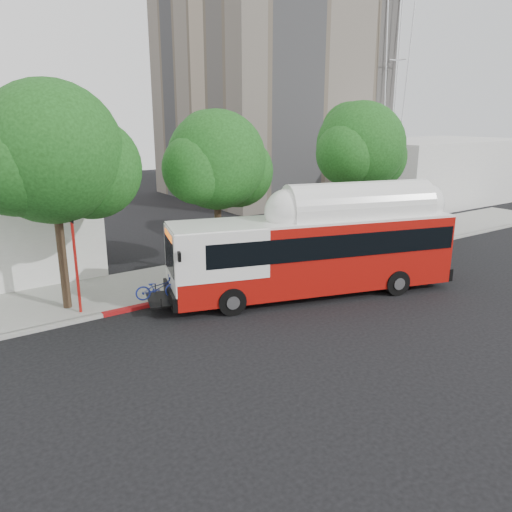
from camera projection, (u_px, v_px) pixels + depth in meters
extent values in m
plane|color=black|center=(306.00, 305.00, 22.52)|extent=(120.00, 120.00, 0.00)
cube|color=gray|center=(230.00, 269.00, 27.66)|extent=(60.00, 5.00, 0.15)
cube|color=gray|center=(257.00, 281.00, 25.59)|extent=(60.00, 0.30, 0.15)
cube|color=maroon|center=(205.00, 292.00, 23.96)|extent=(10.00, 0.32, 0.16)
cylinder|color=#2D2116|center=(61.00, 243.00, 21.15)|extent=(0.36, 0.36, 6.08)
sphere|color=#153D11|center=(51.00, 152.00, 20.13)|extent=(5.80, 5.80, 5.80)
sphere|color=#153D11|center=(91.00, 168.00, 21.36)|extent=(4.35, 4.35, 4.35)
cylinder|color=#2D2116|center=(218.00, 226.00, 26.00)|extent=(0.36, 0.36, 5.44)
sphere|color=#153D11|center=(217.00, 160.00, 25.08)|extent=(5.00, 5.00, 5.00)
sphere|color=#153D11|center=(238.00, 172.00, 26.17)|extent=(3.75, 3.75, 3.75)
cylinder|color=#2D2116|center=(357.00, 205.00, 31.26)|extent=(0.36, 0.36, 5.76)
sphere|color=#153D11|center=(361.00, 146.00, 30.28)|extent=(5.40, 5.40, 5.40)
sphere|color=#153D11|center=(374.00, 157.00, 31.45)|extent=(4.05, 4.05, 4.05)
cube|color=tan|center=(268.00, 20.00, 49.83)|extent=(18.00, 18.00, 35.00)
cube|color=silver|center=(431.00, 170.00, 50.78)|extent=(20.00, 12.00, 6.00)
cube|color=#9F100B|center=(313.00, 254.00, 23.43)|extent=(13.63, 6.61, 3.23)
cube|color=black|center=(325.00, 239.00, 23.42)|extent=(12.37, 6.29, 1.06)
cube|color=white|center=(314.00, 219.00, 22.98)|extent=(13.61, 6.52, 0.11)
cube|color=white|center=(358.00, 210.00, 23.56)|extent=(7.47, 4.18, 0.61)
cube|color=black|center=(158.00, 300.00, 21.67)|extent=(1.43, 2.18, 0.07)
imported|color=navy|center=(158.00, 288.00, 21.52)|extent=(1.19, 2.02, 1.00)
cylinder|color=red|center=(77.00, 270.00, 20.86)|extent=(0.12, 0.12, 4.08)
cube|color=black|center=(71.00, 220.00, 20.28)|extent=(0.05, 0.41, 0.25)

